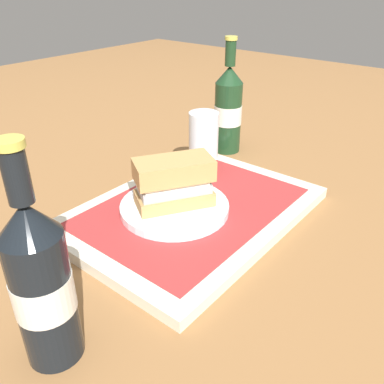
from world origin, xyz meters
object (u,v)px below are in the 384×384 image
beer_bottle (228,109)px  beer_glass (204,140)px  sandwich (176,181)px  plate (175,207)px  second_bottle (41,283)px

beer_bottle → beer_glass: bearing=-162.0°
beer_glass → beer_bottle: 0.17m
sandwich → beer_bottle: 0.34m
beer_bottle → sandwich: bearing=-160.1°
sandwich → beer_bottle: beer_bottle is taller
beer_glass → plate: bearing=-159.1°
sandwich → beer_bottle: (0.32, 0.12, 0.03)m
sandwich → beer_glass: (0.16, 0.06, 0.01)m
plate → sandwich: bearing=-31.8°
plate → sandwich: sandwich is taller
plate → sandwich: 0.05m
sandwich → second_bottle: 0.31m
plate → beer_bottle: (0.32, 0.11, 0.08)m
beer_glass → beer_bottle: bearing=18.0°
sandwich → second_bottle: second_bottle is taller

